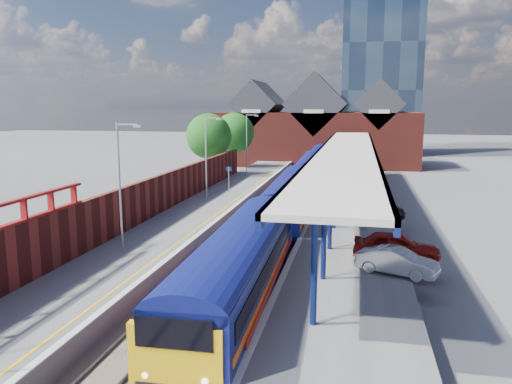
# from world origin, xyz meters

# --- Properties ---
(ground) EXTENTS (240.00, 240.00, 0.00)m
(ground) POSITION_xyz_m (0.00, 30.00, 0.00)
(ground) COLOR #5B5B5E
(ground) RESTS_ON ground
(ballast_bed) EXTENTS (6.00, 76.00, 0.06)m
(ballast_bed) POSITION_xyz_m (0.00, 20.00, 0.03)
(ballast_bed) COLOR #473D33
(ballast_bed) RESTS_ON ground
(rails) EXTENTS (4.51, 76.00, 0.14)m
(rails) POSITION_xyz_m (0.00, 20.00, 0.12)
(rails) COLOR slate
(rails) RESTS_ON ground
(left_platform) EXTENTS (5.00, 76.00, 1.00)m
(left_platform) POSITION_xyz_m (-5.50, 20.00, 0.50)
(left_platform) COLOR #565659
(left_platform) RESTS_ON ground
(right_platform) EXTENTS (6.00, 76.00, 1.00)m
(right_platform) POSITION_xyz_m (6.00, 20.00, 0.50)
(right_platform) COLOR #565659
(right_platform) RESTS_ON ground
(coping_left) EXTENTS (0.30, 76.00, 0.05)m
(coping_left) POSITION_xyz_m (-3.15, 20.00, 1.02)
(coping_left) COLOR silver
(coping_left) RESTS_ON left_platform
(coping_right) EXTENTS (0.30, 76.00, 0.05)m
(coping_right) POSITION_xyz_m (3.15, 20.00, 1.02)
(coping_right) COLOR silver
(coping_right) RESTS_ON right_platform
(yellow_line) EXTENTS (0.14, 76.00, 0.01)m
(yellow_line) POSITION_xyz_m (-3.75, 20.00, 1.01)
(yellow_line) COLOR yellow
(yellow_line) RESTS_ON left_platform
(train) EXTENTS (3.20, 65.96, 3.45)m
(train) POSITION_xyz_m (1.49, 26.01, 2.12)
(train) COLOR #0C1358
(train) RESTS_ON ground
(canopy) EXTENTS (4.50, 52.00, 4.48)m
(canopy) POSITION_xyz_m (5.48, 21.95, 5.25)
(canopy) COLOR navy
(canopy) RESTS_ON right_platform
(lamp_post_b) EXTENTS (1.48, 0.18, 7.00)m
(lamp_post_b) POSITION_xyz_m (-6.36, 6.00, 4.99)
(lamp_post_b) COLOR #A5A8AA
(lamp_post_b) RESTS_ON left_platform
(lamp_post_c) EXTENTS (1.48, 0.18, 7.00)m
(lamp_post_c) POSITION_xyz_m (-6.36, 22.00, 4.99)
(lamp_post_c) COLOR #A5A8AA
(lamp_post_c) RESTS_ON left_platform
(lamp_post_d) EXTENTS (1.48, 0.18, 7.00)m
(lamp_post_d) POSITION_xyz_m (-6.36, 38.00, 4.99)
(lamp_post_d) COLOR #A5A8AA
(lamp_post_d) RESTS_ON left_platform
(platform_sign) EXTENTS (0.55, 0.08, 2.50)m
(platform_sign) POSITION_xyz_m (-5.00, 24.00, 2.69)
(platform_sign) COLOR #A5A8AA
(platform_sign) RESTS_ON left_platform
(brick_wall) EXTENTS (0.35, 50.00, 3.86)m
(brick_wall) POSITION_xyz_m (-8.10, 13.54, 2.45)
(brick_wall) COLOR maroon
(brick_wall) RESTS_ON left_platform
(station_building) EXTENTS (30.00, 12.12, 13.78)m
(station_building) POSITION_xyz_m (0.00, 58.00, 5.45)
(station_building) COLOR maroon
(station_building) RESTS_ON ground
(glass_tower) EXTENTS (14.20, 14.20, 40.30)m
(glass_tower) POSITION_xyz_m (10.00, 80.00, 20.20)
(glass_tower) COLOR #425771
(glass_tower) RESTS_ON ground
(tree_near) EXTENTS (5.20, 5.20, 8.10)m
(tree_near) POSITION_xyz_m (-10.35, 35.91, 5.35)
(tree_near) COLOR #382314
(tree_near) RESTS_ON ground
(tree_far) EXTENTS (5.20, 5.20, 8.10)m
(tree_far) POSITION_xyz_m (-9.35, 43.91, 5.35)
(tree_far) COLOR #382314
(tree_far) RESTS_ON ground
(parked_car_red) EXTENTS (4.44, 1.91, 1.49)m
(parked_car_red) POSITION_xyz_m (8.50, 6.60, 1.75)
(parked_car_red) COLOR maroon
(parked_car_red) RESTS_ON right_platform
(parked_car_silver) EXTENTS (4.01, 2.59, 1.25)m
(parked_car_silver) POSITION_xyz_m (8.37, 4.37, 1.62)
(parked_car_silver) COLOR silver
(parked_car_silver) RESTS_ON right_platform
(parked_car_dark) EXTENTS (5.08, 2.89, 1.39)m
(parked_car_dark) POSITION_xyz_m (7.45, 16.85, 1.69)
(parked_car_dark) COLOR black
(parked_car_dark) RESTS_ON right_platform
(parked_car_blue) EXTENTS (4.30, 3.07, 1.09)m
(parked_car_blue) POSITION_xyz_m (6.96, 19.08, 1.54)
(parked_car_blue) COLOR navy
(parked_car_blue) RESTS_ON right_platform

